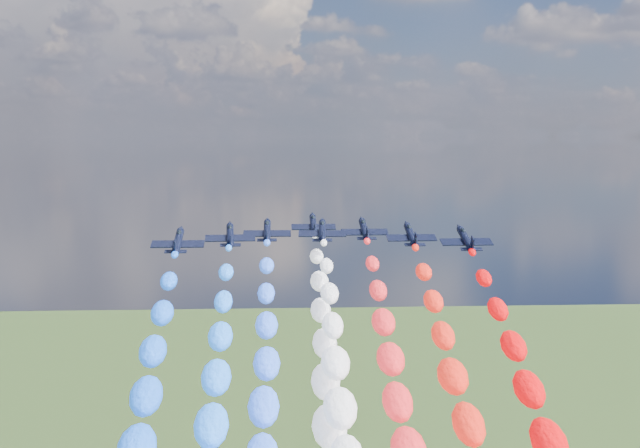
{
  "coord_description": "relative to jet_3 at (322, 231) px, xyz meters",
  "views": [
    {
      "loc": [
        -8.12,
        -146.07,
        115.82
      ],
      "look_at": [
        0.0,
        4.0,
        99.76
      ],
      "focal_mm": 45.9,
      "sensor_mm": 36.0,
      "label": 1
    }
  ],
  "objects": [
    {
      "name": "jet_2",
      "position": [
        -10.62,
        0.71,
        0.0
      ],
      "size": [
        9.19,
        12.51,
        6.41
      ],
      "primitive_type": null,
      "rotation": [
        0.32,
        0.0,
        -0.01
      ],
      "color": "black"
    },
    {
      "name": "jet_7",
      "position": [
        24.7,
        -13.92,
        0.0
      ],
      "size": [
        9.5,
        12.73,
        6.41
      ],
      "primitive_type": null,
      "rotation": [
        0.32,
        0.0,
        0.03
      ],
      "color": "black"
    },
    {
      "name": "jet_1",
      "position": [
        -17.36,
        -6.05,
        0.0
      ],
      "size": [
        9.86,
        12.98,
        6.41
      ],
      "primitive_type": null,
      "rotation": [
        0.32,
        0.0,
        0.06
      ],
      "color": "black"
    },
    {
      "name": "jet_6",
      "position": [
        15.99,
        -7.46,
        0.0
      ],
      "size": [
        9.41,
        12.67,
        6.41
      ],
      "primitive_type": null,
      "rotation": [
        0.32,
        0.0,
        0.02
      ],
      "color": "black"
    },
    {
      "name": "jet_4",
      "position": [
        -1.18,
        11.72,
        0.0
      ],
      "size": [
        9.13,
        12.46,
        6.41
      ],
      "primitive_type": null,
      "rotation": [
        0.32,
        0.0,
        -0.0
      ],
      "color": "black"
    },
    {
      "name": "jet_0",
      "position": [
        -25.94,
        -14.02,
        0.0
      ],
      "size": [
        9.17,
        12.49,
        6.41
      ],
      "primitive_type": null,
      "rotation": [
        0.32,
        0.0,
        0.0
      ],
      "color": "black"
    },
    {
      "name": "jet_5",
      "position": [
        8.36,
        2.02,
        0.0
      ],
      "size": [
        9.32,
        12.6,
        6.41
      ],
      "primitive_type": null,
      "rotation": [
        0.32,
        0.0,
        0.02
      ],
      "color": "black"
    },
    {
      "name": "jet_3",
      "position": [
        0.0,
        0.0,
        0.0
      ],
      "size": [
        9.82,
        12.96,
        6.41
      ],
      "primitive_type": null,
      "rotation": [
        0.32,
        0.0,
        -0.06
      ],
      "color": "black"
    }
  ]
}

